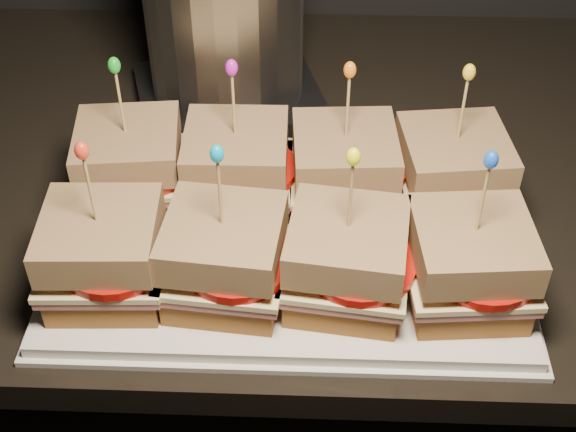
{
  "coord_description": "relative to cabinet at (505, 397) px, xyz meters",
  "views": [
    {
      "loc": [
        0.05,
        0.91,
        1.48
      ],
      "look_at": [
        0.03,
        1.48,
        0.97
      ],
      "focal_mm": 50.0,
      "sensor_mm": 36.0,
      "label": 1
    }
  ],
  "objects": [
    {
      "name": "sandwich_0_ham",
      "position": [
        -0.5,
        -0.11,
        0.52
      ],
      "size": [
        0.12,
        0.12,
        0.01
      ],
      "primitive_type": "cube",
      "rotation": [
        0.0,
        0.0,
        0.11
      ],
      "color": "#B65557",
      "rests_on": "sandwich_0_bread_bot"
    },
    {
      "name": "sandwich_2_frill",
      "position": [
        -0.28,
        -0.11,
        0.65
      ],
      "size": [
        0.01,
        0.01,
        0.02
      ],
      "primitive_type": "ellipsoid",
      "color": "orange",
      "rests_on": "sandwich_2_pick"
    },
    {
      "name": "sandwich_3_tomato",
      "position": [
        -0.16,
        -0.12,
        0.54
      ],
      "size": [
        0.1,
        0.1,
        0.01
      ],
      "primitive_type": "cylinder",
      "color": "#AB110A",
      "rests_on": "sandwich_3_cheese"
    },
    {
      "name": "sandwich_1_bread_bot",
      "position": [
        -0.39,
        -0.11,
        0.5
      ],
      "size": [
        0.1,
        0.1,
        0.03
      ],
      "primitive_type": "cube",
      "rotation": [
        0.0,
        0.0,
        0.01
      ],
      "color": "brown",
      "rests_on": "platter"
    },
    {
      "name": "cabinet",
      "position": [
        0.0,
        0.0,
        0.0
      ],
      "size": [
        2.41,
        0.66,
        0.88
      ],
      "primitive_type": "cube",
      "color": "black",
      "rests_on": "ground"
    },
    {
      "name": "sandwich_2_cheese",
      "position": [
        -0.28,
        -0.11,
        0.53
      ],
      "size": [
        0.12,
        0.12,
        0.01
      ],
      "primitive_type": "cube",
      "rotation": [
        0.0,
        0.0,
        0.06
      ],
      "color": "beige",
      "rests_on": "sandwich_2_ham"
    },
    {
      "name": "sandwich_7_tomato",
      "position": [
        -0.16,
        -0.25,
        0.54
      ],
      "size": [
        0.1,
        0.1,
        0.01
      ],
      "primitive_type": "cylinder",
      "color": "#AB110A",
      "rests_on": "sandwich_7_cheese"
    },
    {
      "name": "sandwich_0_tomato",
      "position": [
        -0.48,
        -0.12,
        0.54
      ],
      "size": [
        0.1,
        0.1,
        0.01
      ],
      "primitive_type": "cylinder",
      "color": "#AB110A",
      "rests_on": "sandwich_0_cheese"
    },
    {
      "name": "appliance_base",
      "position": [
        -0.42,
        0.09,
        0.49
      ],
      "size": [
        0.26,
        0.24,
        0.03
      ],
      "primitive_type": "cube",
      "rotation": [
        0.0,
        0.0,
        0.28
      ],
      "color": "#262628",
      "rests_on": "granite_slab"
    },
    {
      "name": "sandwich_1_frill",
      "position": [
        -0.39,
        -0.11,
        0.65
      ],
      "size": [
        0.01,
        0.01,
        0.02
      ],
      "primitive_type": "ellipsoid",
      "color": "#C41BC6",
      "rests_on": "sandwich_1_pick"
    },
    {
      "name": "sandwich_7_bread_bot",
      "position": [
        -0.17,
        -0.25,
        0.5
      ],
      "size": [
        0.11,
        0.11,
        0.03
      ],
      "primitive_type": "cube",
      "rotation": [
        0.0,
        0.0,
        0.08
      ],
      "color": "brown",
      "rests_on": "platter"
    },
    {
      "name": "sandwich_3_bread_top",
      "position": [
        -0.17,
        -0.11,
        0.56
      ],
      "size": [
        0.11,
        0.11,
        0.03
      ],
      "primitive_type": "cube",
      "rotation": [
        0.0,
        0.0,
        0.12
      ],
      "color": "#582E11",
      "rests_on": "sandwich_3_tomato"
    },
    {
      "name": "sandwich_1_pick",
      "position": [
        -0.39,
        -0.11,
        0.61
      ],
      "size": [
        0.0,
        0.0,
        0.09
      ],
      "primitive_type": "cylinder",
      "color": "tan",
      "rests_on": "sandwich_1_bread_top"
    },
    {
      "name": "sandwich_1_tomato",
      "position": [
        -0.38,
        -0.12,
        0.54
      ],
      "size": [
        0.1,
        0.1,
        0.01
      ],
      "primitive_type": "cylinder",
      "color": "#AB110A",
      "rests_on": "sandwich_1_cheese"
    },
    {
      "name": "appliance",
      "position": [
        -0.42,
        0.09,
        0.61
      ],
      "size": [
        0.22,
        0.18,
        0.28
      ],
      "primitive_type": null,
      "color": "silver",
      "rests_on": "granite_slab"
    },
    {
      "name": "sandwich_5_cheese",
      "position": [
        -0.39,
        -0.25,
        0.53
      ],
      "size": [
        0.12,
        0.12,
        0.01
      ],
      "primitive_type": "cube",
      "rotation": [
        0.0,
        0.0,
        -0.1
      ],
      "color": "beige",
      "rests_on": "sandwich_5_ham"
    },
    {
      "name": "sandwich_2_pick",
      "position": [
        -0.28,
        -0.11,
        0.61
      ],
      "size": [
        0.0,
        0.0,
        0.09
      ],
      "primitive_type": "cylinder",
      "color": "tan",
      "rests_on": "sandwich_2_bread_top"
    },
    {
      "name": "sandwich_3_pick",
      "position": [
        -0.17,
        -0.11,
        0.61
      ],
      "size": [
        0.0,
        0.0,
        0.09
      ],
      "primitive_type": "cylinder",
      "color": "tan",
      "rests_on": "sandwich_3_bread_top"
    },
    {
      "name": "sandwich_5_tomato",
      "position": [
        -0.38,
        -0.25,
        0.54
      ],
      "size": [
        0.1,
        0.1,
        0.01
      ],
      "primitive_type": "cylinder",
      "color": "#AB110A",
      "rests_on": "sandwich_5_cheese"
    },
    {
      "name": "sandwich_4_bread_top",
      "position": [
        -0.5,
        -0.25,
        0.56
      ],
      "size": [
        0.11,
        0.11,
        0.03
      ],
      "primitive_type": "cube",
      "rotation": [
        0.0,
        0.0,
        0.04
      ],
      "color": "#582E11",
      "rests_on": "sandwich_4_tomato"
    },
    {
      "name": "sandwich_7_cheese",
      "position": [
        -0.17,
        -0.25,
        0.53
      ],
      "size": [
        0.12,
        0.12,
        0.01
      ],
      "primitive_type": "cube",
      "rotation": [
        0.0,
        0.0,
        0.08
      ],
      "color": "beige",
      "rests_on": "sandwich_7_ham"
    },
    {
      "name": "sandwich_0_cheese",
      "position": [
        -0.5,
        -0.11,
        0.53
      ],
      "size": [
        0.12,
        0.12,
        0.01
      ],
      "primitive_type": "cube",
      "rotation": [
        0.0,
        0.0,
        0.11
      ],
      "color": "beige",
      "rests_on": "sandwich_0_ham"
    },
    {
      "name": "granite_slab",
      "position": [
        0.0,
        -0.0,
        0.46
      ],
      "size": [
        2.45,
        0.7,
        0.03
      ],
      "primitive_type": "cube",
      "color": "black",
      "rests_on": "cabinet"
    },
    {
      "name": "appliance_body",
      "position": [
        -0.42,
        0.09,
        0.62
      ],
      "size": [
        0.18,
        0.18,
        0.24
      ],
      "primitive_type": "cylinder",
      "color": "silver",
      "rests_on": "appliance_base"
    },
    {
      "name": "sandwich_4_frill",
      "position": [
        -0.5,
        -0.25,
        0.65
      ],
      "size": [
        0.01,
        0.01,
        0.02
      ],
      "primitive_type": "ellipsoid",
      "color": "red",
      "rests_on": "sandwich_4_pick"
    },
    {
      "name": "sandwich_4_tomato",
      "position": [
        -0.48,
        -0.25,
        0.54
      ],
      "size": [
        0.1,
        0.1,
        0.01
      ],
      "primitive_type": "cylinder",
      "color": "#AB110A",
      "rests_on": "sandwich_4_cheese"
    },
    {
      "name": "sandwich_3_bread_bot",
      "position": [
        -0.17,
        -0.11,
        0.5
      ],
      "size": [
        0.11,
        0.11,
        0.03
      ],
      "primitive_type": "cube",
      "rotation": [
        0.0,
        0.0,
        0.12
      ],
      "color": "brown",
      "rests_on": "platter"
    },
    {
      "name": "sandwich_4_pick",
      "position": [
        -0.5,
        -0.25,
        0.61
      ],
      "size": [
        0.0,
        0.0,
        0.09
      ],
      "primitive_type": "cylinder",
      "color": "tan",
      "rests_on": "sandwich_4_bread_top"
    },
    {
      "name": "sandwich_4_ham",
      "position": [
        -0.5,
        -0.25,
        0.52
      ],
      "size": [
        0.11,
        0.11,
        0.01
      ],
      "primitive_type": "cube",
      "rotation": [
        0.0,
        0.0,
        0.04
      ],
      "color": "#B65557",
      "rests_on": "sandwich_4_bread_bot"
    },
    {
      "name": "sandwich_7_bread_top",
      "position": [
        -0.17,
        -0.25,
        0.56
      ],
      "size": [
        0.11,
        0.11,
        0.03
      ],
      "primitive_type": "cube",
      "rotation": [
        0.0,
        0.0,
        0.08
      ],
      "color": "#582E11",
      "rests_on": "sandwich_7_tomato"
    },
    {
      "name": "sandwich_5_bread_top",
      "position": [
        -0.39,
        -0.25,
        0.56
      ],
      "size": [
        0.11,
        0.11,
        0.03
      ],
      "primitive_type": "cube",
      "rotation": [
        0.0,
        0.0,
        -0.1
      ],
      "color": "#582E11",
      "rests_on": "sandwich_5_tomato"
    },
    {
      "name": "sandwich_7_ham",
      "position": [
        -0.17,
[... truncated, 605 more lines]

